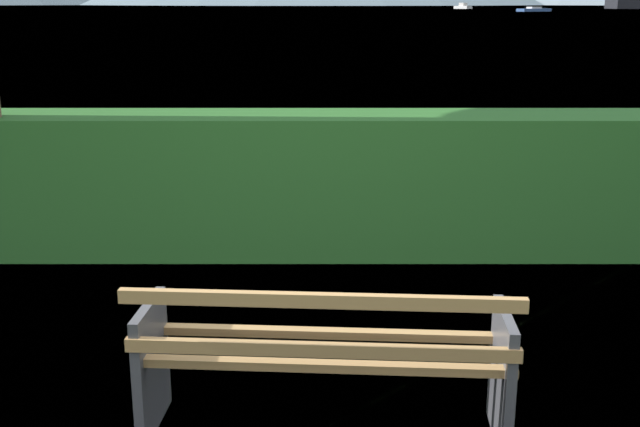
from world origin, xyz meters
TOP-DOWN VIEW (x-y plane):
  - water_surface at (0.00, 306.46)m, footprint 620.00×620.00m
  - park_bench at (-0.00, -0.06)m, footprint 1.89×0.69m
  - hedge_row at (0.00, 3.03)m, footprint 12.60×0.79m
  - fishing_boat_near at (46.47, 171.43)m, footprint 8.33×6.45m
  - sailboat_mid at (42.29, 234.99)m, footprint 4.83×6.33m

SIDE VIEW (x-z plane):
  - water_surface at x=0.00m, z-range 0.00..0.00m
  - fishing_boat_near at x=46.47m, z-range -0.12..0.89m
  - park_bench at x=0.00m, z-range 0.00..0.86m
  - hedge_row at x=0.00m, z-range 0.00..1.22m
  - sailboat_mid at x=42.29m, z-range -0.27..1.48m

